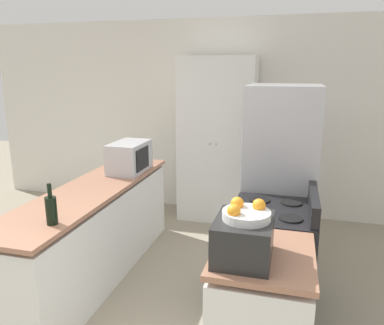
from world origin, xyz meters
TOP-DOWN VIEW (x-y plane):
  - wall_back at (0.00, 3.39)m, footprint 7.00×0.06m
  - counter_left at (-0.82, 1.31)m, footprint 0.60×2.42m
  - counter_right at (0.82, 0.46)m, footprint 0.60×0.71m
  - pantry_cabinet at (0.01, 3.08)m, footprint 0.96×0.55m
  - stove at (0.84, 1.19)m, footprint 0.66×0.72m
  - refrigerator at (0.85, 1.99)m, footprint 0.69×0.80m
  - microwave at (-0.71, 1.94)m, footprint 0.33×0.52m
  - wine_bottle at (-0.65, 0.49)m, footprint 0.08×0.08m
  - toaster_oven at (0.71, 0.35)m, footprint 0.33×0.40m
  - fruit_bowl at (0.72, 0.35)m, footprint 0.27×0.27m

SIDE VIEW (x-z plane):
  - counter_left at x=-0.82m, z-range -0.01..0.87m
  - counter_right at x=0.82m, z-range -0.01..0.87m
  - stove at x=0.84m, z-range -0.07..0.97m
  - refrigerator at x=0.85m, z-range 0.00..1.81m
  - wine_bottle at x=-0.65m, z-range 0.85..1.14m
  - toaster_oven at x=0.71m, z-range 0.88..1.13m
  - microwave at x=-0.71m, z-range 0.88..1.20m
  - pantry_cabinet at x=0.01m, z-range 0.00..2.11m
  - fruit_bowl at x=0.72m, z-range 1.11..1.22m
  - wall_back at x=0.00m, z-range 0.00..2.60m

